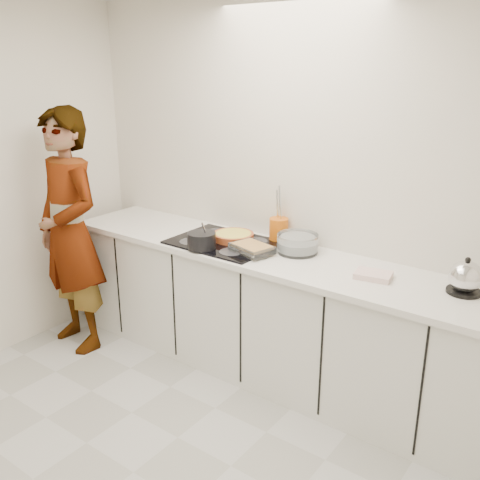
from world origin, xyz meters
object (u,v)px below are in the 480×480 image
Objects in this scene: tart_dish at (233,236)px; kettle at (465,278)px; saucepan at (202,240)px; hob at (224,242)px; mixing_bowl at (298,244)px; baking_dish at (252,248)px; cook at (70,232)px; utensil_crock at (279,230)px.

kettle reaches higher than tart_dish.
hob is at bearing 80.42° from saucepan.
mixing_bowl is 1.30× the size of kettle.
tart_dish is at bearing 67.53° from hob.
cook is (-1.35, -0.45, -0.03)m from baking_dish.
mixing_bowl is (0.23, 0.21, 0.02)m from baking_dish.
mixing_bowl is at bearing 30.09° from cook.
kettle is (1.64, 0.32, 0.02)m from saucepan.
saucepan is 0.88× the size of mixing_bowl.
cook is at bearing -151.64° from tart_dish.
kettle is (1.31, 0.18, 0.05)m from baking_dish.
hob is at bearing 33.42° from cook.
utensil_crock is (0.26, 0.20, 0.04)m from tart_dish.
mixing_bowl is 0.27m from utensil_crock.
cook is (-1.09, -0.59, -0.03)m from tart_dish.
hob is 1.18m from cook.
utensil_crock reaches higher than mixing_bowl.
mixing_bowl is 1.71m from cook.
cook is (-2.67, -0.63, -0.08)m from kettle.
utensil_crock is (0.29, 0.27, 0.08)m from hob.
hob is 0.40m from utensil_crock.
cook is at bearing -149.70° from utensil_crock.
utensil_crock is at bearing 37.83° from cook.
cook is at bearing -162.95° from saucepan.
baking_dish is at bearing -137.83° from mixing_bowl.
hob is 0.54m from mixing_bowl.
hob is 3.37× the size of kettle.
tart_dish is 1.34× the size of saucepan.
baking_dish is 1.46× the size of kettle.
tart_dish is 0.30m from baking_dish.
tart_dish is 1.05× the size of baking_dish.
saucepan is at bearing -148.35° from mixing_bowl.
baking_dish is 0.34m from utensil_crock.
tart_dish is at bearing 152.03° from baking_dish.
baking_dish is at bearing -27.97° from tart_dish.
utensil_crock is at bearing 55.81° from saucepan.
hob is 0.21m from saucepan.
kettle is (1.58, 0.04, 0.05)m from tart_dish.
saucepan is at bearing -99.58° from hob.
kettle reaches higher than hob.
utensil_crock is at bearing 37.72° from tart_dish.
hob is 2.21× the size of tart_dish.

